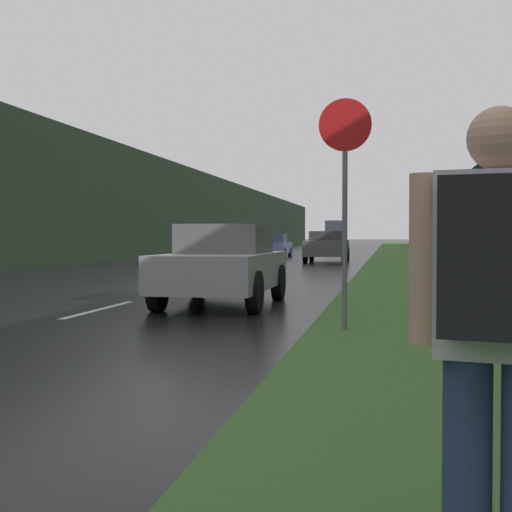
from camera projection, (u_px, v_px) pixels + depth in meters
grass_verge at (425, 260)px, 38.26m from camera, size 6.00×240.00×0.02m
lane_stripe_c at (100, 309)px, 12.41m from camera, size 0.12×3.00×0.01m
lane_stripe_d at (203, 283)px, 19.29m from camera, size 0.12×3.00×0.01m
lane_stripe_e at (252, 271)px, 26.16m from camera, size 0.12×3.00×0.01m
treeline_far_side at (179, 211)px, 51.07m from camera, size 2.00×140.00×6.16m
treeline_near_side at (511, 202)px, 46.89m from camera, size 2.00×140.00×7.04m
stop_sign at (345, 188)px, 9.59m from camera, size 0.71×0.07×3.13m
hitchhiker_with_backpack at (497, 326)px, 2.35m from camera, size 0.58×0.47×1.71m
car_passing_near at (223, 264)px, 13.20m from camera, size 1.88×4.15×1.50m
car_passing_far at (327, 246)px, 35.40m from camera, size 2.04×4.66×1.53m
car_oncoming at (272, 246)px, 42.76m from camera, size 2.00×4.08×1.43m
delivery_truck at (336, 233)px, 94.58m from camera, size 2.44×8.11×3.30m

